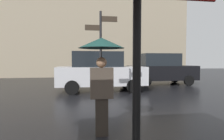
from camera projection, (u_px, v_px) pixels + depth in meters
name	position (u px, v px, depth m)	size (l,w,h in m)	color
pedestrian_with_umbrella	(102.00, 60.00, 3.82)	(0.94, 0.94, 2.01)	#2A241E
parked_car_left	(100.00, 71.00, 9.51)	(4.39, 1.92, 1.98)	silver
parked_car_right	(161.00, 69.00, 12.16)	(4.22, 1.99, 1.98)	black
street_signpost	(101.00, 49.00, 6.30)	(1.08, 0.08, 3.19)	black
building_block	(85.00, 10.00, 18.70)	(19.97, 3.13, 13.11)	gray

